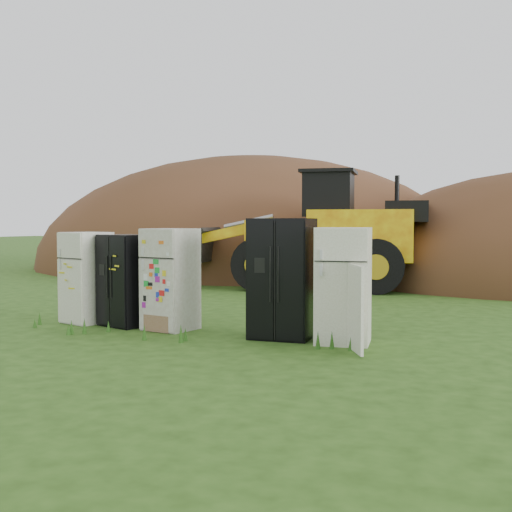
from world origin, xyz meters
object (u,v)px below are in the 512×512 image
Objects in this scene: fridge_black_side at (126,280)px; wheel_loader at (299,230)px; fridge_sticker at (171,279)px; fridge_black_right at (282,278)px; fridge_leftmost at (87,277)px; fridge_open_door at (343,285)px.

fridge_black_side is 7.65m from wheel_loader.
fridge_black_right reaches higher than fridge_sticker.
fridge_sticker is at bearing 14.03° from fridge_black_side.
fridge_open_door is (4.95, -0.01, 0.05)m from fridge_leftmost.
fridge_leftmost is 7.77m from wheel_loader.
fridge_sticker is at bearing 175.72° from fridge_black_right.
wheel_loader is at bearing 105.04° from fridge_open_door.
wheel_loader is at bearing 101.47° from fridge_sticker.
fridge_leftmost is at bearing -172.57° from fridge_sticker.
fridge_leftmost is 0.88m from fridge_black_side.
fridge_black_right is 8.00m from wheel_loader.
fridge_black_right is (3.92, 0.02, 0.12)m from fridge_leftmost.
fridge_black_side is at bearing 15.54° from fridge_leftmost.
fridge_black_side is at bearing 169.85° from fridge_open_door.
fridge_leftmost is 1.84m from fridge_sticker.
fridge_sticker is at bearing -97.31° from wheel_loader.
fridge_leftmost is 0.96× the size of fridge_sticker.
fridge_leftmost reaches higher than fridge_black_side.
fridge_sticker is 7.67m from wheel_loader.
fridge_leftmost is 0.94× the size of fridge_open_door.
fridge_open_door is at bearing 8.56° from fridge_sticker.
wheel_loader is at bearing 102.68° from fridge_black_right.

